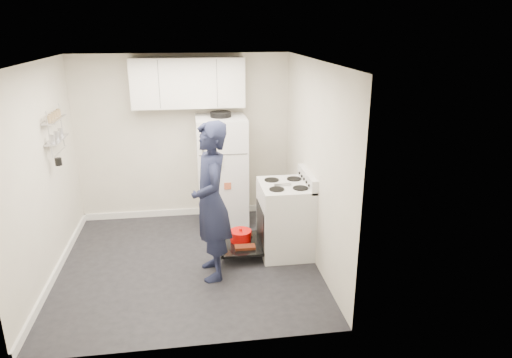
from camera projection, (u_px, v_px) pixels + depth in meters
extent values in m
cube|color=black|center=(189.00, 263.00, 5.81)|extent=(3.20, 3.20, 0.01)
cube|color=white|center=(178.00, 62.00, 5.01)|extent=(3.20, 3.20, 0.01)
cube|color=beige|center=(184.00, 138.00, 6.91)|extent=(3.20, 0.01, 2.50)
cube|color=beige|center=(183.00, 226.00, 3.91)|extent=(3.20, 0.01, 2.50)
cube|color=beige|center=(42.00, 176.00, 5.19)|extent=(0.01, 3.20, 2.50)
cube|color=beige|center=(314.00, 164.00, 5.63)|extent=(0.01, 3.20, 2.50)
cube|color=white|center=(58.00, 269.00, 5.58)|extent=(0.03, 3.20, 0.10)
cube|color=white|center=(188.00, 212.00, 7.28)|extent=(3.20, 0.03, 0.10)
cube|color=silver|center=(285.00, 219.00, 5.98)|extent=(0.65, 0.76, 0.92)
cube|color=black|center=(280.00, 224.00, 5.99)|extent=(0.53, 0.60, 0.52)
cube|color=orange|center=(300.00, 223.00, 6.03)|extent=(0.02, 0.56, 0.46)
cylinder|color=black|center=(283.00, 236.00, 6.05)|extent=(0.34, 0.34, 0.02)
cube|color=silver|center=(308.00, 179.00, 5.84)|extent=(0.08, 0.76, 0.18)
cube|color=silver|center=(286.00, 185.00, 5.83)|extent=(0.65, 0.76, 0.03)
cube|color=#B2B2B7|center=(283.00, 184.00, 5.76)|extent=(0.22, 0.03, 0.01)
cube|color=black|center=(240.00, 244.00, 6.00)|extent=(0.55, 0.70, 0.03)
cylinder|color=#B2B2B7|center=(221.00, 243.00, 5.95)|extent=(0.02, 0.66, 0.02)
cylinder|color=red|center=(241.00, 236.00, 6.03)|extent=(0.28, 0.28, 0.13)
cylinder|color=red|center=(241.00, 231.00, 6.01)|extent=(0.29, 0.29, 0.02)
sphere|color=red|center=(241.00, 229.00, 6.00)|extent=(0.04, 0.04, 0.04)
cube|color=maroon|center=(245.00, 247.00, 5.84)|extent=(0.26, 0.13, 0.04)
cube|color=maroon|center=(242.00, 235.00, 6.18)|extent=(0.29, 0.20, 0.04)
cube|color=white|center=(222.00, 171.00, 6.80)|extent=(0.72, 0.70, 1.63)
cube|color=#4C4C4C|center=(223.00, 155.00, 6.35)|extent=(0.68, 0.01, 0.01)
cube|color=#B2B2B7|center=(203.00, 147.00, 6.26)|extent=(0.03, 0.03, 0.20)
cube|color=#B2B2B7|center=(204.00, 176.00, 6.39)|extent=(0.03, 0.03, 0.55)
cylinder|color=black|center=(221.00, 114.00, 6.52)|extent=(0.30, 0.30, 0.07)
cube|color=gold|center=(212.00, 147.00, 6.29)|extent=(0.06, 0.01, 0.06)
cube|color=#C96039|center=(228.00, 186.00, 6.50)|extent=(0.10, 0.01, 0.10)
cube|color=silver|center=(220.00, 163.00, 6.38)|extent=(0.12, 0.01, 0.16)
cube|color=silver|center=(188.00, 83.00, 6.49)|extent=(1.60, 0.33, 0.70)
cube|color=#B2B2B7|center=(54.00, 119.00, 5.49)|extent=(0.14, 0.60, 0.02)
cube|color=#B2B2B7|center=(57.00, 140.00, 5.57)|extent=(0.14, 0.60, 0.02)
cylinder|color=black|center=(58.00, 162.00, 5.48)|extent=(0.08, 0.08, 0.09)
imported|color=#181C35|center=(211.00, 202.00, 5.26)|extent=(0.53, 0.74, 1.89)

